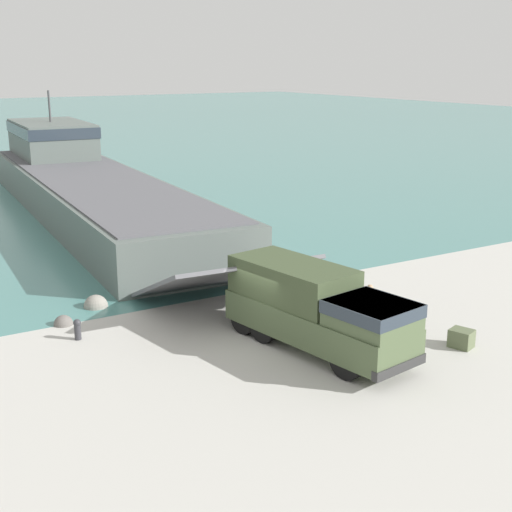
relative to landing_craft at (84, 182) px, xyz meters
The scene contains 9 objects.
ground_plane 26.45m from the landing_craft, 93.83° to the right, with size 240.00×240.00×0.00m, color #B7B5AD.
landing_craft is the anchor object (origin of this frame).
military_truck 28.16m from the landing_craft, 91.86° to the right, with size 3.50×7.71×2.88m.
soldier_on_ramp 27.77m from the landing_craft, 86.20° to the right, with size 0.31×0.47×1.79m.
mooring_bollard 24.30m from the landing_craft, 108.72° to the right, with size 0.28×0.28×0.78m.
cargo_crate 30.91m from the landing_craft, 83.32° to the right, with size 0.65×0.78×0.65m, color #566042.
shoreline_rock_b 22.66m from the landing_craft, 110.20° to the right, with size 0.74×0.74×0.74m, color #66605B.
shoreline_rock_c 21.92m from the landing_craft, 77.73° to the right, with size 0.82×0.82×0.82m, color gray.
shoreline_rock_d 20.83m from the landing_craft, 106.96° to the right, with size 1.00×1.00×1.00m, color gray.
Camera 1 is at (-12.95, -20.66, 9.75)m, focal length 50.00 mm.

